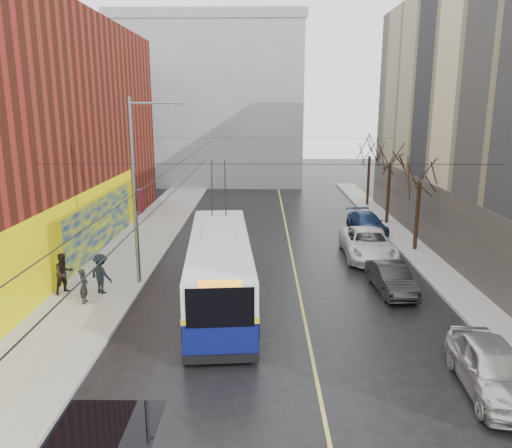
{
  "coord_description": "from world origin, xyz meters",
  "views": [
    {
      "loc": [
        -0.29,
        -13.14,
        8.58
      ],
      "look_at": [
        -0.56,
        10.74,
        2.91
      ],
      "focal_mm": 35.0,
      "sensor_mm": 36.0,
      "label": 1
    }
  ],
  "objects_px": {
    "parked_car_a": "(493,368)",
    "pedestrian_a": "(84,286)",
    "parked_car_b": "(391,278)",
    "following_car": "(224,226)",
    "streetlight_pole": "(137,187)",
    "parked_car_d": "(367,223)",
    "parked_car_c": "(368,244)",
    "pedestrian_c": "(101,274)",
    "trolleybus": "(220,267)",
    "tree_far": "(370,147)",
    "tree_near": "(421,169)",
    "pedestrian_b": "(64,273)",
    "tree_mid": "(391,153)"
  },
  "relations": [
    {
      "from": "parked_car_c",
      "to": "pedestrian_a",
      "type": "xyz_separation_m",
      "value": [
        -13.89,
        -7.37,
        0.1
      ]
    },
    {
      "from": "trolleybus",
      "to": "parked_car_c",
      "type": "xyz_separation_m",
      "value": [
        7.99,
        6.73,
        -0.77
      ]
    },
    {
      "from": "parked_car_c",
      "to": "pedestrian_c",
      "type": "distance_m",
      "value": 14.85
    },
    {
      "from": "tree_mid",
      "to": "pedestrian_c",
      "type": "height_order",
      "value": "tree_mid"
    },
    {
      "from": "tree_mid",
      "to": "pedestrian_a",
      "type": "height_order",
      "value": "tree_mid"
    },
    {
      "from": "tree_near",
      "to": "tree_mid",
      "type": "distance_m",
      "value": 7.01
    },
    {
      "from": "parked_car_d",
      "to": "trolleybus",
      "type": "bearing_deg",
      "value": -132.68
    },
    {
      "from": "parked_car_b",
      "to": "pedestrian_c",
      "type": "distance_m",
      "value": 13.5
    },
    {
      "from": "parked_car_a",
      "to": "parked_car_b",
      "type": "distance_m",
      "value": 8.49
    },
    {
      "from": "following_car",
      "to": "pedestrian_b",
      "type": "bearing_deg",
      "value": -121.71
    },
    {
      "from": "parked_car_d",
      "to": "pedestrian_a",
      "type": "relative_size",
      "value": 3.06
    },
    {
      "from": "streetlight_pole",
      "to": "following_car",
      "type": "height_order",
      "value": "streetlight_pole"
    },
    {
      "from": "streetlight_pole",
      "to": "pedestrian_a",
      "type": "distance_m",
      "value": 5.13
    },
    {
      "from": "parked_car_c",
      "to": "pedestrian_b",
      "type": "bearing_deg",
      "value": -156.32
    },
    {
      "from": "parked_car_a",
      "to": "pedestrian_c",
      "type": "distance_m",
      "value": 16.38
    },
    {
      "from": "trolleybus",
      "to": "parked_car_d",
      "type": "distance_m",
      "value": 15.56
    },
    {
      "from": "trolleybus",
      "to": "pedestrian_b",
      "type": "height_order",
      "value": "trolleybus"
    },
    {
      "from": "parked_car_a",
      "to": "pedestrian_a",
      "type": "distance_m",
      "value": 16.21
    },
    {
      "from": "trolleybus",
      "to": "streetlight_pole",
      "type": "bearing_deg",
      "value": 147.75
    },
    {
      "from": "tree_near",
      "to": "pedestrian_b",
      "type": "distance_m",
      "value": 20.2
    },
    {
      "from": "parked_car_b",
      "to": "following_car",
      "type": "distance_m",
      "value": 13.21
    },
    {
      "from": "pedestrian_c",
      "to": "tree_far",
      "type": "bearing_deg",
      "value": -96.41
    },
    {
      "from": "trolleybus",
      "to": "pedestrian_c",
      "type": "relative_size",
      "value": 6.53
    },
    {
      "from": "streetlight_pole",
      "to": "parked_car_d",
      "type": "distance_m",
      "value": 17.32
    },
    {
      "from": "parked_car_b",
      "to": "pedestrian_a",
      "type": "height_order",
      "value": "pedestrian_a"
    },
    {
      "from": "tree_far",
      "to": "pedestrian_c",
      "type": "bearing_deg",
      "value": -127.7
    },
    {
      "from": "streetlight_pole",
      "to": "parked_car_b",
      "type": "relative_size",
      "value": 2.21
    },
    {
      "from": "tree_mid",
      "to": "pedestrian_b",
      "type": "height_order",
      "value": "tree_mid"
    },
    {
      "from": "tree_far",
      "to": "trolleybus",
      "type": "relative_size",
      "value": 0.54
    },
    {
      "from": "tree_far",
      "to": "parked_car_a",
      "type": "distance_m",
      "value": 29.68
    },
    {
      "from": "parked_car_d",
      "to": "tree_mid",
      "type": "bearing_deg",
      "value": 44.78
    },
    {
      "from": "tree_near",
      "to": "parked_car_d",
      "type": "distance_m",
      "value": 6.52
    },
    {
      "from": "following_car",
      "to": "pedestrian_a",
      "type": "height_order",
      "value": "pedestrian_a"
    },
    {
      "from": "parked_car_a",
      "to": "parked_car_c",
      "type": "xyz_separation_m",
      "value": [
        -0.93,
        13.93,
        0.03
      ]
    },
    {
      "from": "streetlight_pole",
      "to": "parked_car_d",
      "type": "xyz_separation_m",
      "value": [
        13.14,
        10.49,
        -4.16
      ]
    },
    {
      "from": "tree_near",
      "to": "tree_mid",
      "type": "relative_size",
      "value": 0.96
    },
    {
      "from": "tree_near",
      "to": "pedestrian_b",
      "type": "relative_size",
      "value": 3.38
    },
    {
      "from": "streetlight_pole",
      "to": "tree_near",
      "type": "bearing_deg",
      "value": 21.62
    },
    {
      "from": "parked_car_c",
      "to": "streetlight_pole",
      "type": "bearing_deg",
      "value": -157.21
    },
    {
      "from": "trolleybus",
      "to": "pedestrian_b",
      "type": "xyz_separation_m",
      "value": [
        -7.21,
        0.55,
        -0.49
      ]
    },
    {
      "from": "tree_far",
      "to": "parked_car_b",
      "type": "bearing_deg",
      "value": -98.64
    },
    {
      "from": "trolleybus",
      "to": "pedestrian_b",
      "type": "bearing_deg",
      "value": 170.75
    },
    {
      "from": "parked_car_b",
      "to": "parked_car_c",
      "type": "distance_m",
      "value": 5.5
    },
    {
      "from": "tree_near",
      "to": "following_car",
      "type": "height_order",
      "value": "tree_near"
    },
    {
      "from": "parked_car_b",
      "to": "following_car",
      "type": "xyz_separation_m",
      "value": [
        -8.63,
        10.01,
        0.1
      ]
    },
    {
      "from": "tree_far",
      "to": "parked_car_b",
      "type": "distance_m",
      "value": 21.55
    },
    {
      "from": "tree_mid",
      "to": "trolleybus",
      "type": "xyz_separation_m",
      "value": [
        -11.14,
        -15.07,
        -3.66
      ]
    },
    {
      "from": "trolleybus",
      "to": "pedestrian_a",
      "type": "bearing_deg",
      "value": -178.76
    },
    {
      "from": "parked_car_b",
      "to": "pedestrian_b",
      "type": "bearing_deg",
      "value": 178.5
    },
    {
      "from": "parked_car_d",
      "to": "following_car",
      "type": "bearing_deg",
      "value": -178.97
    }
  ]
}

